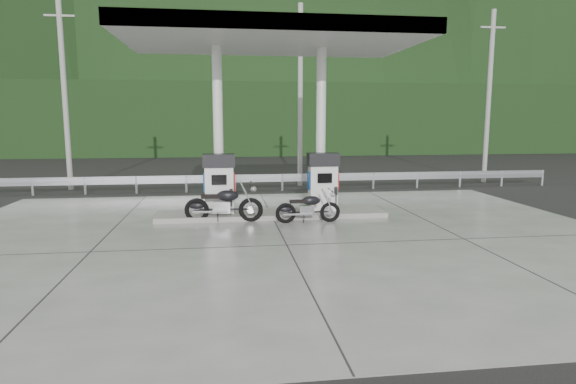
{
  "coord_description": "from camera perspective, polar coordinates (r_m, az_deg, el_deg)",
  "views": [
    {
      "loc": [
        -1.47,
        -12.07,
        2.99
      ],
      "look_at": [
        0.3,
        1.0,
        1.0
      ],
      "focal_mm": 30.0,
      "sensor_mm": 36.0,
      "label": 1
    }
  ],
  "objects": [
    {
      "name": "canopy_roof",
      "position": [
        14.84,
        -2.02,
        17.8
      ],
      "size": [
        8.5,
        5.0,
        0.4
      ],
      "primitive_type": "cube",
      "color": "silver",
      "rests_on": "canopy_column_left"
    },
    {
      "name": "gas_pump_right",
      "position": [
        15.01,
        4.15,
        1.21
      ],
      "size": [
        0.95,
        0.55,
        1.8
      ],
      "primitive_type": null,
      "color": "white",
      "rests_on": "pump_island"
    },
    {
      "name": "canopy_column_left",
      "position": [
        14.98,
        -8.27,
        7.27
      ],
      "size": [
        0.3,
        0.3,
        5.0
      ],
      "primitive_type": "cylinder",
      "color": "white",
      "rests_on": "pump_island"
    },
    {
      "name": "motorcycle_right",
      "position": [
        13.99,
        2.39,
        -1.93
      ],
      "size": [
        1.78,
        0.58,
        0.84
      ],
      "primitive_type": null,
      "rotation": [
        0.0,
        0.0,
        -0.01
      ],
      "color": "black",
      "rests_on": "forecourt_apron"
    },
    {
      "name": "utility_pole_a",
      "position": [
        22.56,
        -24.95,
        10.36
      ],
      "size": [
        0.22,
        0.22,
        8.0
      ],
      "primitive_type": "cylinder",
      "color": "#989893",
      "rests_on": "ground"
    },
    {
      "name": "ground",
      "position": [
        12.52,
        -0.75,
        -5.24
      ],
      "size": [
        160.0,
        160.0,
        0.0
      ],
      "primitive_type": "plane",
      "color": "black",
      "rests_on": "ground"
    },
    {
      "name": "forecourt_apron",
      "position": [
        12.52,
        -0.75,
        -5.19
      ],
      "size": [
        18.0,
        14.0,
        0.02
      ],
      "primitive_type": "cube",
      "color": "slate",
      "rests_on": "ground"
    },
    {
      "name": "guardrail",
      "position": [
        20.25,
        -3.5,
        2.1
      ],
      "size": [
        26.0,
        0.16,
        1.42
      ],
      "primitive_type": null,
      "color": "#B0B3B9",
      "rests_on": "ground"
    },
    {
      "name": "motorcycle_left",
      "position": [
        14.18,
        -7.63,
        -1.51
      ],
      "size": [
        2.18,
        0.85,
        1.01
      ],
      "primitive_type": null,
      "rotation": [
        0.0,
        0.0,
        -0.08
      ],
      "color": "black",
      "rests_on": "forecourt_apron"
    },
    {
      "name": "pump_island",
      "position": [
        14.93,
        -1.91,
        -2.61
      ],
      "size": [
        7.0,
        1.4,
        0.15
      ],
      "primitive_type": "cube",
      "color": "gray",
      "rests_on": "forecourt_apron"
    },
    {
      "name": "road",
      "position": [
        23.81,
        -4.1,
        1.35
      ],
      "size": [
        60.0,
        7.0,
        0.01
      ],
      "primitive_type": "cube",
      "color": "black",
      "rests_on": "ground"
    },
    {
      "name": "gas_pump_left",
      "position": [
        14.7,
        -8.15,
        0.99
      ],
      "size": [
        0.95,
        0.55,
        1.8
      ],
      "primitive_type": null,
      "color": "white",
      "rests_on": "pump_island"
    },
    {
      "name": "utility_pole_b",
      "position": [
        21.87,
        1.46,
        11.23
      ],
      "size": [
        0.22,
        0.22,
        8.0
      ],
      "primitive_type": "cylinder",
      "color": "#989893",
      "rests_on": "ground"
    },
    {
      "name": "tree_band",
      "position": [
        42.1,
        -5.76,
        8.55
      ],
      "size": [
        80.0,
        6.0,
        6.0
      ],
      "primitive_type": "cube",
      "color": "black",
      "rests_on": "ground"
    },
    {
      "name": "canopy_column_right",
      "position": [
        15.29,
        3.91,
        7.36
      ],
      "size": [
        0.3,
        0.3,
        5.0
      ],
      "primitive_type": "cylinder",
      "color": "white",
      "rests_on": "pump_island"
    },
    {
      "name": "forested_hills",
      "position": [
        72.15,
        -6.56,
        6.15
      ],
      "size": [
        100.0,
        40.0,
        140.0
      ],
      "primitive_type": null,
      "color": "black",
      "rests_on": "ground"
    },
    {
      "name": "utility_pole_c",
      "position": [
        24.94,
        22.69,
        10.25
      ],
      "size": [
        0.22,
        0.22,
        8.0
      ],
      "primitive_type": "cylinder",
      "color": "#989893",
      "rests_on": "ground"
    }
  ]
}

